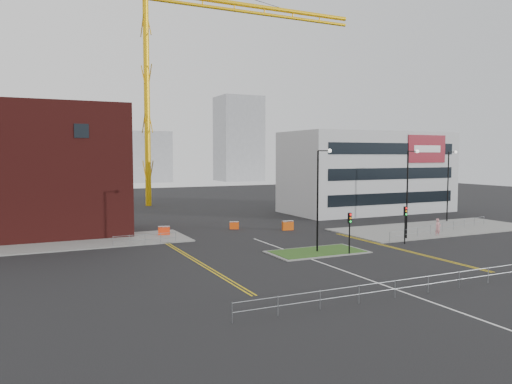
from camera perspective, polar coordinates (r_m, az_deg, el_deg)
ground at (r=37.29m, az=11.04°, el=-9.20°), size 200.00×200.00×0.00m
pavement_left at (r=51.89m, az=-23.32°, el=-5.60°), size 28.00×8.00×0.12m
pavement_right at (r=61.94m, az=19.81°, el=-3.95°), size 24.00×10.00×0.12m
island_kerb at (r=44.84m, az=7.00°, el=-6.82°), size 8.60×4.60×0.08m
grass_island at (r=44.84m, az=7.01°, el=-6.79°), size 8.00×4.00×0.12m
brick_building at (r=57.19m, az=-26.72°, el=2.02°), size 24.20×10.07×14.24m
office_block at (r=77.52m, az=12.58°, el=2.22°), size 25.00×12.20×12.00m
tower_crane at (r=89.85m, az=-8.79°, el=16.21°), size 53.00×1.81×39.68m
streetlamp_island at (r=44.24m, az=7.31°, el=0.06°), size 1.46×0.36×9.18m
streetlamp_right_near at (r=53.16m, az=17.09°, el=0.60°), size 1.46×0.36×9.18m
streetlamp_right_far at (r=68.67m, az=21.22°, el=1.29°), size 1.46×0.36×9.18m
traffic_light_island at (r=43.89m, az=10.66°, el=-3.75°), size 0.28×0.33×3.65m
traffic_light_right at (r=50.44m, az=16.70°, el=-2.82°), size 0.28×0.33×3.65m
railing_front at (r=32.62m, az=17.41°, el=-9.86°), size 24.05×0.05×1.10m
railing_left at (r=48.96m, az=-12.55°, el=-5.11°), size 6.05×0.05×1.10m
railing_right at (r=59.04m, az=20.52°, el=-3.65°), size 19.05×5.05×1.10m
centre_line at (r=38.87m, az=9.27°, el=-8.62°), size 0.15×30.00×0.01m
yellow_left_a at (r=42.02m, az=-7.40°, el=-7.62°), size 0.12×24.00×0.01m
yellow_left_b at (r=42.11m, az=-7.01°, el=-7.59°), size 0.12×24.00×0.01m
yellow_right_a at (r=47.72m, az=15.99°, el=-6.32°), size 0.12×20.00×0.01m
yellow_right_b at (r=47.91m, az=16.26°, el=-6.28°), size 0.12×20.00×0.01m
skyline_b at (r=162.25m, az=-14.14°, el=3.91°), size 24.00×12.00×16.00m
skyline_c at (r=168.00m, az=-1.98°, el=6.09°), size 14.00×12.00×28.00m
skyline_d at (r=169.71m, az=-20.77°, el=3.10°), size 30.00×12.00×12.00m
pedestrian at (r=55.97m, az=20.08°, el=-3.86°), size 0.74×0.51×1.95m
barrier_left at (r=54.32m, az=-10.47°, el=-4.36°), size 1.29×0.70×1.03m
barrier_mid at (r=58.23m, az=-2.51°, el=-3.78°), size 1.12×0.67×0.89m
barrier_right at (r=57.45m, az=3.65°, el=-3.79°), size 1.34×0.57×1.09m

